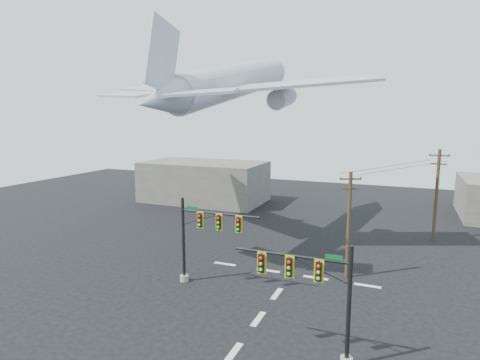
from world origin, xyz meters
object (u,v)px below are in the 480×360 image
at_px(signal_mast_far, 201,237).
at_px(utility_pole_a, 349,223).
at_px(utility_pole_b, 436,194).
at_px(signal_mast_near, 318,294).
at_px(airliner, 234,82).

distance_m(signal_mast_far, utility_pole_a, 11.62).
height_order(utility_pole_a, utility_pole_b, utility_pole_b).
height_order(signal_mast_near, airliner, airliner).
distance_m(signal_mast_near, utility_pole_b, 26.31).
relative_size(utility_pole_a, airliner, 0.28).
height_order(signal_mast_near, utility_pole_a, utility_pole_a).
distance_m(signal_mast_near, airliner, 25.64).
distance_m(utility_pole_a, utility_pole_b, 15.15).
relative_size(signal_mast_far, airliner, 0.22).
bearing_deg(utility_pole_b, utility_pole_a, -116.44).
bearing_deg(airliner, signal_mast_near, -142.23).
bearing_deg(signal_mast_far, airliner, 101.50).
xyz_separation_m(signal_mast_near, airliner, (-12.64, 18.44, 12.54)).
xyz_separation_m(signal_mast_far, airliner, (-2.48, 12.20, 12.42)).
bearing_deg(utility_pole_a, airliner, 128.00).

